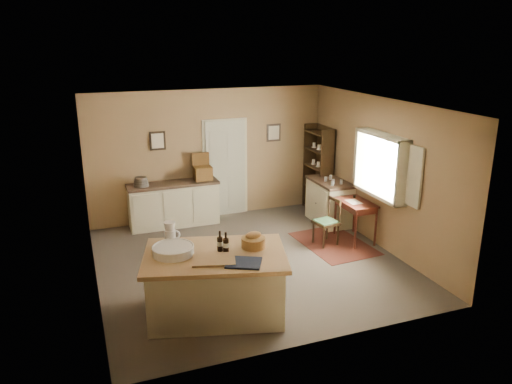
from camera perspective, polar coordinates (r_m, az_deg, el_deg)
ground at (r=8.65m, az=-0.76°, el=-8.02°), size 5.00×5.00×0.00m
wall_back at (r=10.47m, az=-5.41°, el=4.29°), size 5.00×0.10×2.70m
wall_front at (r=6.00m, az=7.29°, el=-5.90°), size 5.00×0.10×2.70m
wall_left at (r=7.73m, az=-18.54°, el=-1.32°), size 0.10×5.00×2.70m
wall_right at (r=9.27m, az=13.93°, el=2.12°), size 0.10×5.00×2.70m
ceiling at (r=7.88m, az=-0.84°, el=10.02°), size 5.00×5.00×0.00m
door at (r=10.61m, az=-3.50°, el=2.86°), size 0.97×0.06×2.11m
framed_prints at (r=10.42m, az=-4.37°, el=6.34°), size 2.82×0.02×0.38m
window at (r=9.02m, az=14.32°, el=2.99°), size 0.25×1.99×1.12m
work_island at (r=6.98m, az=-4.71°, el=-10.21°), size 2.16×1.69×1.20m
sideboard at (r=10.25m, az=-9.33°, el=-1.21°), size 1.82×0.52×1.18m
rug at (r=9.48m, az=8.88°, el=-5.83°), size 1.20×1.67×0.01m
writing_desk at (r=9.50m, az=11.34°, el=-1.67°), size 0.50×0.82×0.82m
desk_chair at (r=9.29m, az=8.00°, el=-3.48°), size 0.46×0.46×0.86m
right_cabinet at (r=10.38m, az=8.38°, el=-1.06°), size 0.61×1.09×0.99m
shelving_unit at (r=10.95m, az=7.31°, el=2.59°), size 0.32×0.85×1.88m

